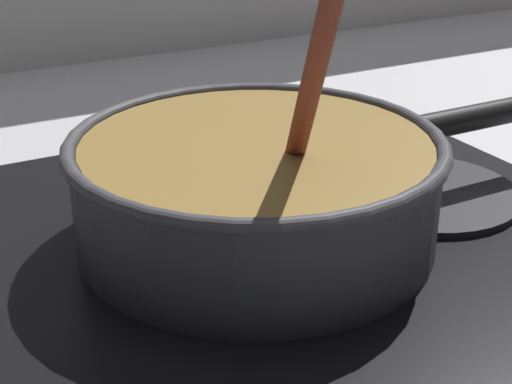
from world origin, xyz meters
The scene contains 4 objects.
hob_plate centered at (0.02, 0.18, 0.01)m, with size 0.56×0.48×0.01m, color black.
burner_ring centered at (0.02, 0.18, 0.02)m, with size 0.19×0.19×0.01m, color #592D0C.
spare_burner centered at (0.18, 0.18, 0.01)m, with size 0.16×0.16×0.01m, color #262628.
cooking_pan centered at (0.02, 0.18, 0.06)m, with size 0.42×0.28×0.26m.
Camera 1 is at (-0.23, -0.27, 0.28)m, focal length 53.53 mm.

